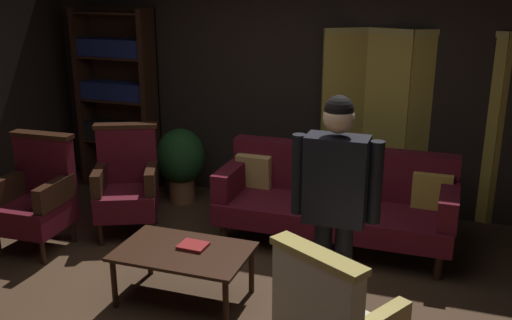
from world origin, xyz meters
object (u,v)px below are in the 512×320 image
object	(u,v)px
bookshelf	(118,96)
velvet_couch	(336,197)
armchair_wing_right	(127,184)
armchair_wing_left	(37,196)
standing_figure	(335,198)
folding_screen	(428,123)
coffee_table	(184,256)
potted_plant	(181,160)
book_red_leather	(193,246)

from	to	relation	value
bookshelf	velvet_couch	world-z (taller)	bookshelf
velvet_couch	armchair_wing_right	world-z (taller)	armchair_wing_right
armchair_wing_left	standing_figure	world-z (taller)	standing_figure
bookshelf	armchair_wing_right	size ratio (longest dim) A/B	1.97
armchair_wing_left	bookshelf	bearing A→B (deg)	95.57
velvet_couch	armchair_wing_right	size ratio (longest dim) A/B	2.04
standing_figure	armchair_wing_right	bearing A→B (deg)	154.51
folding_screen	standing_figure	distance (m)	2.45
coffee_table	potted_plant	world-z (taller)	potted_plant
standing_figure	folding_screen	bearing A→B (deg)	79.82
potted_plant	armchair_wing_right	bearing A→B (deg)	-98.70
velvet_couch	potted_plant	world-z (taller)	velvet_couch
bookshelf	potted_plant	xyz separation A→B (m)	(0.90, -0.27, -0.59)
armchair_wing_left	standing_figure	bearing A→B (deg)	-10.12
folding_screen	velvet_couch	size ratio (longest dim) A/B	0.98
coffee_table	standing_figure	xyz separation A→B (m)	(1.16, -0.09, 0.65)
armchair_wing_left	book_red_leather	world-z (taller)	armchair_wing_left
velvet_couch	book_red_leather	size ratio (longest dim) A/B	10.12
armchair_wing_left	potted_plant	distance (m)	1.61
folding_screen	coffee_table	xyz separation A→B (m)	(-1.59, -2.32, -0.61)
velvet_couch	coffee_table	distance (m)	1.63
book_red_leather	bookshelf	bearing A→B (deg)	132.39
standing_figure	velvet_couch	bearing A→B (deg)	100.70
armchair_wing_right	standing_figure	xyz separation A→B (m)	(2.21, -1.05, 0.54)
bookshelf	velvet_couch	xyz separation A→B (m)	(2.70, -0.74, -0.61)
potted_plant	book_red_leather	world-z (taller)	potted_plant
potted_plant	book_red_leather	distance (m)	2.03
bookshelf	standing_figure	bearing A→B (deg)	-36.52
coffee_table	folding_screen	bearing A→B (deg)	55.58
bookshelf	standing_figure	size ratio (longest dim) A/B	1.20
coffee_table	book_red_leather	xyz separation A→B (m)	(0.05, 0.07, 0.06)
coffee_table	armchair_wing_right	xyz separation A→B (m)	(-1.06, 0.97, 0.12)
velvet_couch	armchair_wing_right	xyz separation A→B (m)	(-1.94, -0.41, 0.04)
velvet_couch	standing_figure	distance (m)	1.59
velvet_couch	armchair_wing_right	bearing A→B (deg)	-168.11
armchair_wing_right	armchair_wing_left	bearing A→B (deg)	-137.25
armchair_wing_right	book_red_leather	world-z (taller)	armchair_wing_right
folding_screen	standing_figure	world-z (taller)	folding_screen
standing_figure	potted_plant	bearing A→B (deg)	136.99
folding_screen	book_red_leather	distance (m)	2.78
bookshelf	armchair_wing_left	distance (m)	1.80
book_red_leather	standing_figure	bearing A→B (deg)	-7.99
velvet_couch	armchair_wing_left	world-z (taller)	armchair_wing_left
armchair_wing_left	book_red_leather	size ratio (longest dim) A/B	4.96
coffee_table	armchair_wing_right	world-z (taller)	armchair_wing_right
bookshelf	armchair_wing_right	bearing A→B (deg)	-56.39
bookshelf	coffee_table	xyz separation A→B (m)	(1.82, -2.12, -0.69)
potted_plant	standing_figure	bearing A→B (deg)	-43.01
armchair_wing_left	standing_figure	size ratio (longest dim) A/B	0.61
folding_screen	bookshelf	bearing A→B (deg)	-176.56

